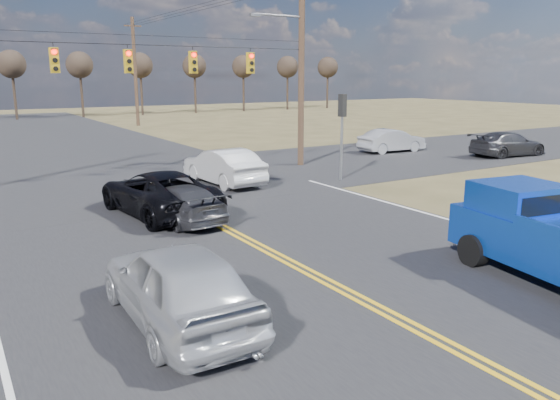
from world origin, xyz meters
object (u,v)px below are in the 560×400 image
silver_suv (178,283)px  cross_car_east_far (508,144)px  dgrey_car_queue (181,203)px  cross_car_east_near (392,141)px  pickup_truck (560,240)px  white_car_queue (223,166)px  black_suv (158,192)px

silver_suv → cross_car_east_far: (25.10, 10.97, -0.10)m
dgrey_car_queue → cross_car_east_far: 22.53m
cross_car_east_near → pickup_truck: bearing=149.1°
white_car_queue → pickup_truck: bearing=91.9°
silver_suv → white_car_queue: bearing=-118.5°
cross_car_east_near → black_suv: bearing=115.2°
white_car_queue → cross_car_east_near: 14.06m
cross_car_east_far → silver_suv: bearing=119.5°
silver_suv → white_car_queue: 13.98m
silver_suv → dgrey_car_queue: (2.90, 7.16, -0.21)m
black_suv → cross_car_east_near: size_ratio=1.25×
white_car_queue → dgrey_car_queue: size_ratio=1.14×
pickup_truck → cross_car_east_far: 21.68m
silver_suv → dgrey_car_queue: size_ratio=1.14×
black_suv → cross_car_east_far: size_ratio=1.11×
pickup_truck → silver_suv: (-8.22, 2.62, -0.21)m
pickup_truck → cross_car_east_near: pickup_truck is taller
silver_suv → black_suv: (2.62, 8.47, -0.05)m
black_suv → cross_car_east_far: bearing=-179.4°
cross_car_east_near → cross_car_east_far: size_ratio=0.89×
silver_suv → dgrey_car_queue: 7.72m
white_car_queue → dgrey_car_queue: white_car_queue is taller
black_suv → silver_suv: bearing=67.0°
black_suv → cross_car_east_far: black_suv is taller
black_suv → cross_car_east_near: (17.84, 7.45, -0.04)m
pickup_truck → white_car_queue: bearing=104.2°
pickup_truck → black_suv: pickup_truck is taller
pickup_truck → black_suv: 12.42m
white_car_queue → dgrey_car_queue: (-4.01, -5.00, -0.18)m
pickup_truck → white_car_queue: (-1.30, 14.77, -0.24)m
black_suv → dgrey_car_queue: 1.35m
white_car_queue → cross_car_east_far: size_ratio=0.97×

